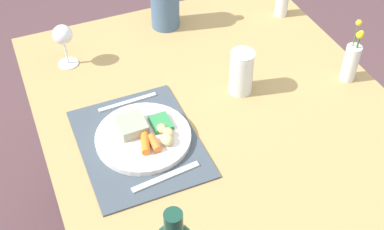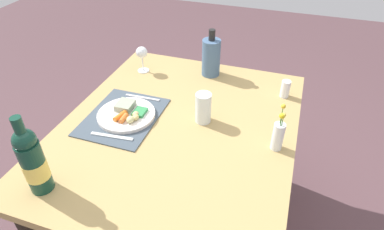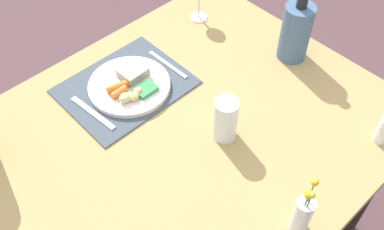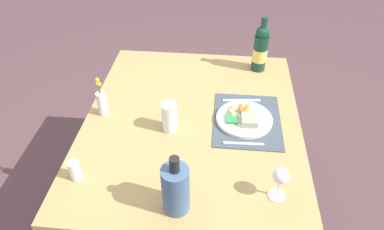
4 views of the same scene
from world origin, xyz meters
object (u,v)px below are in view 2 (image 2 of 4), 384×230
(fork, at_px, (143,97))
(wine_glass, at_px, (142,54))
(cooler_bottle, at_px, (211,57))
(flower_vase, at_px, (278,135))
(knife, at_px, (112,136))
(water_tumbler, at_px, (203,110))
(dining_table, at_px, (178,143))
(dinner_plate, at_px, (127,114))
(wine_bottle, at_px, (33,161))
(salt_shaker, at_px, (285,89))

(fork, relative_size, wine_glass, 1.22)
(cooler_bottle, height_order, flower_vase, cooler_bottle)
(knife, relative_size, wine_glass, 1.30)
(fork, bearing_deg, water_tumbler, 75.98)
(water_tumbler, bearing_deg, dining_table, -53.09)
(wine_glass, xyz_separation_m, flower_vase, (0.43, 0.82, -0.04))
(dinner_plate, relative_size, knife, 1.39)
(dining_table, height_order, water_tumbler, water_tumbler)
(wine_bottle, bearing_deg, wine_glass, -178.29)
(dining_table, distance_m, wine_bottle, 0.66)
(wine_glass, bearing_deg, knife, 12.17)
(flower_vase, bearing_deg, fork, -102.81)
(dinner_plate, xyz_separation_m, fork, (-0.16, 0.00, -0.01))
(fork, distance_m, salt_shaker, 0.73)
(cooler_bottle, relative_size, flower_vase, 1.22)
(dining_table, xyz_separation_m, dinner_plate, (0.01, -0.25, 0.13))
(fork, distance_m, wine_bottle, 0.67)
(knife, xyz_separation_m, salt_shaker, (-0.58, 0.68, 0.04))
(flower_vase, height_order, salt_shaker, flower_vase)
(dining_table, relative_size, cooler_bottle, 4.77)
(cooler_bottle, height_order, wine_bottle, wine_bottle)
(wine_bottle, xyz_separation_m, salt_shaker, (-0.91, 0.78, -0.09))
(fork, relative_size, cooler_bottle, 0.69)
(water_tumbler, bearing_deg, salt_shaker, 134.39)
(cooler_bottle, height_order, salt_shaker, cooler_bottle)
(dinner_plate, height_order, wine_bottle, wine_bottle)
(flower_vase, relative_size, salt_shaker, 2.41)
(dinner_plate, height_order, knife, dinner_plate)
(dining_table, relative_size, dinner_plate, 4.69)
(fork, xyz_separation_m, cooler_bottle, (-0.36, 0.26, 0.10))
(fork, height_order, wine_bottle, wine_bottle)
(dinner_plate, height_order, cooler_bottle, cooler_bottle)
(knife, bearing_deg, wine_glass, -173.46)
(dinner_plate, distance_m, salt_shaker, 0.81)
(fork, height_order, water_tumbler, water_tumbler)
(water_tumbler, distance_m, wine_bottle, 0.73)
(wine_bottle, xyz_separation_m, flower_vase, (-0.49, 0.79, -0.06))
(knife, height_order, wine_glass, wine_glass)
(water_tumbler, height_order, cooler_bottle, cooler_bottle)
(fork, bearing_deg, wine_bottle, -10.07)
(dinner_plate, relative_size, fork, 1.48)
(knife, xyz_separation_m, flower_vase, (-0.16, 0.69, 0.06))
(knife, bearing_deg, flower_vase, 97.62)
(water_tumbler, relative_size, wine_glass, 0.97)
(dining_table, bearing_deg, wine_bottle, -34.51)
(salt_shaker, bearing_deg, dinner_plate, -58.66)
(dining_table, xyz_separation_m, wine_bottle, (0.50, -0.34, 0.24))
(flower_vase, bearing_deg, salt_shaker, -178.87)
(dining_table, xyz_separation_m, flower_vase, (0.01, 0.45, 0.18))
(cooler_bottle, bearing_deg, dining_table, -1.30)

